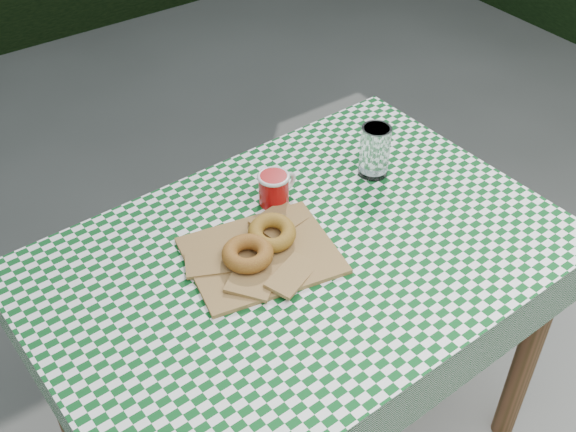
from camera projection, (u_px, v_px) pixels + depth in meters
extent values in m
cube|color=brown|center=(299.00, 364.00, 1.77)|extent=(1.16, 0.80, 0.75)
cube|color=#0B4719|center=(301.00, 255.00, 1.52)|extent=(1.18, 0.82, 0.01)
cube|color=olive|center=(261.00, 254.00, 1.51)|extent=(0.35, 0.30, 0.02)
torus|color=olive|center=(248.00, 254.00, 1.47)|extent=(0.12, 0.12, 0.03)
torus|color=#9A6C20|center=(272.00, 233.00, 1.52)|extent=(0.14, 0.14, 0.03)
cylinder|color=white|center=(375.00, 151.00, 1.70)|extent=(0.10, 0.10, 0.13)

